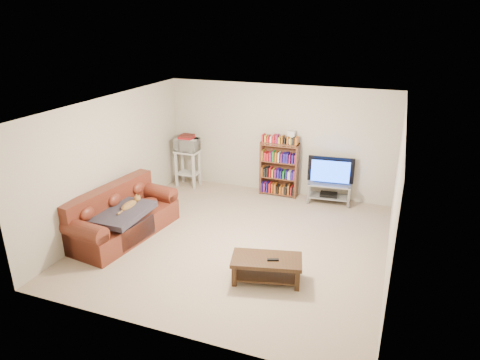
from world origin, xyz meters
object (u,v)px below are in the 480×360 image
at_px(coffee_table, 267,265).
at_px(bookshelf, 279,168).
at_px(tv_stand, 329,190).
at_px(sofa, 121,219).

relative_size(coffee_table, bookshelf, 0.94).
relative_size(tv_stand, bookshelf, 0.77).
bearing_deg(sofa, coffee_table, -1.83).
bearing_deg(sofa, tv_stand, 47.21).
height_order(sofa, coffee_table, sofa).
height_order(coffee_table, bookshelf, bookshelf).
bearing_deg(tv_stand, bookshelf, 171.00).
bearing_deg(bookshelf, tv_stand, -3.77).
xyz_separation_m(sofa, coffee_table, (2.89, -0.48, -0.05)).
xyz_separation_m(tv_stand, bookshelf, (-1.12, 0.07, 0.32)).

